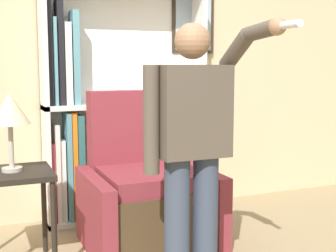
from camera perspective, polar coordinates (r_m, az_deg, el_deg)
The scene contains 6 objects.
wall_back at distance 4.23m, azimuth -6.82°, elevation 8.22°, with size 8.00×0.11×2.80m.
bookcase at distance 4.06m, azimuth -7.72°, elevation 1.74°, with size 1.43×0.28×1.99m.
armchair at distance 3.54m, azimuth -2.67°, elevation -8.53°, with size 0.92×0.83×1.14m.
person_standing at distance 2.68m, azimuth 3.02°, elevation -2.11°, with size 0.56×0.78×1.58m.
side_table at distance 3.22m, azimuth -18.38°, elevation -7.09°, with size 0.50×0.50×0.66m.
table_lamp at distance 3.13m, azimuth -18.75°, elevation 1.75°, with size 0.26×0.26×0.51m.
Camera 1 is at (-1.14, -2.04, 1.34)m, focal length 50.00 mm.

